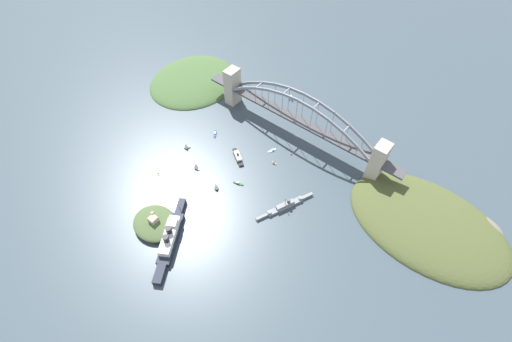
# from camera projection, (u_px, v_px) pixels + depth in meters

# --- Properties ---
(ground_plane) EXTENTS (1400.00, 1400.00, 0.00)m
(ground_plane) POSITION_uv_depth(u_px,v_px,m) (296.00, 135.00, 436.05)
(ground_plane) COLOR #3D4C56
(harbor_arch_bridge) EXTENTS (267.08, 18.61, 61.58)m
(harbor_arch_bridge) POSITION_uv_depth(u_px,v_px,m) (298.00, 119.00, 415.07)
(harbor_arch_bridge) COLOR #BCB29E
(harbor_arch_bridge) RESTS_ON ground
(headland_west_shore) EXTENTS (164.96, 111.13, 24.87)m
(headland_west_shore) POSITION_uv_depth(u_px,v_px,m) (430.00, 225.00, 357.35)
(headland_west_shore) COLOR #4C562D
(headland_west_shore) RESTS_ON ground
(headland_east_shore) EXTENTS (115.42, 129.71, 19.36)m
(headland_east_shore) POSITION_uv_depth(u_px,v_px,m) (196.00, 81.00, 502.73)
(headland_east_shore) COLOR #476638
(headland_east_shore) RESTS_ON ground
(ocean_liner) EXTENTS (53.76, 82.70, 20.60)m
(ocean_liner) POSITION_uv_depth(u_px,v_px,m) (170.00, 238.00, 341.68)
(ocean_liner) COLOR #1E2333
(ocean_liner) RESTS_ON ground
(naval_cruiser) EXTENTS (30.00, 63.96, 16.88)m
(naval_cruiser) POSITION_uv_depth(u_px,v_px,m) (285.00, 206.00, 368.44)
(naval_cruiser) COLOR gray
(naval_cruiser) RESTS_ON ground
(harbor_ferry_steamer) EXTENTS (26.56, 19.41, 7.69)m
(harbor_ferry_steamer) POSITION_uv_depth(u_px,v_px,m) (238.00, 157.00, 411.13)
(harbor_ferry_steamer) COLOR black
(harbor_ferry_steamer) RESTS_ON ground
(fort_island_mid_harbor) EXTENTS (47.34, 40.22, 16.39)m
(fort_island_mid_harbor) POSITION_uv_depth(u_px,v_px,m) (155.00, 223.00, 353.03)
(fort_island_mid_harbor) COLOR #4C6038
(fort_island_mid_harbor) RESTS_ON ground
(seaplane_taxiing_near_bridge) EXTENTS (8.23, 8.16, 4.76)m
(seaplane_taxiing_near_bridge) POSITION_uv_depth(u_px,v_px,m) (291.00, 98.00, 477.08)
(seaplane_taxiing_near_bridge) COLOR #B7B7B2
(seaplane_taxiing_near_bridge) RESTS_ON ground
(small_boat_0) EXTENTS (9.46, 11.40, 2.16)m
(small_boat_0) POSITION_uv_depth(u_px,v_px,m) (215.00, 134.00, 436.72)
(small_boat_0) COLOR #234C8C
(small_boat_0) RESTS_ON ground
(small_boat_1) EXTENTS (9.60, 6.63, 1.81)m
(small_boat_1) POSITION_uv_depth(u_px,v_px,m) (158.00, 172.00, 398.93)
(small_boat_1) COLOR gold
(small_boat_1) RESTS_ON ground
(small_boat_2) EXTENTS (5.70, 10.67, 2.07)m
(small_boat_2) POSITION_uv_depth(u_px,v_px,m) (272.00, 150.00, 419.48)
(small_boat_2) COLOR silver
(small_boat_2) RESTS_ON ground
(small_boat_3) EXTENTS (8.86, 5.04, 9.19)m
(small_boat_3) POSITION_uv_depth(u_px,v_px,m) (196.00, 166.00, 400.03)
(small_boat_3) COLOR silver
(small_boat_3) RESTS_ON ground
(small_boat_4) EXTENTS (11.76, 4.78, 2.50)m
(small_boat_4) POSITION_uv_depth(u_px,v_px,m) (238.00, 183.00, 389.01)
(small_boat_4) COLOR #2D6B3D
(small_boat_4) RESTS_ON ground
(small_boat_5) EXTENTS (6.24, 6.81, 9.03)m
(small_boat_5) POSITION_uv_depth(u_px,v_px,m) (186.00, 146.00, 419.14)
(small_boat_5) COLOR brown
(small_boat_5) RESTS_ON ground
(small_boat_6) EXTENTS (6.67, 3.71, 6.36)m
(small_boat_6) POSITION_uv_depth(u_px,v_px,m) (274.00, 162.00, 405.78)
(small_boat_6) COLOR gold
(small_boat_6) RESTS_ON ground
(small_boat_7) EXTENTS (8.12, 7.33, 9.34)m
(small_boat_7) POSITION_uv_depth(u_px,v_px,m) (216.00, 186.00, 381.96)
(small_boat_7) COLOR black
(small_boat_7) RESTS_ON ground
(channel_marker_buoy) EXTENTS (2.20, 2.20, 2.75)m
(channel_marker_buoy) POSITION_uv_depth(u_px,v_px,m) (291.00, 154.00, 415.31)
(channel_marker_buoy) COLOR red
(channel_marker_buoy) RESTS_ON ground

